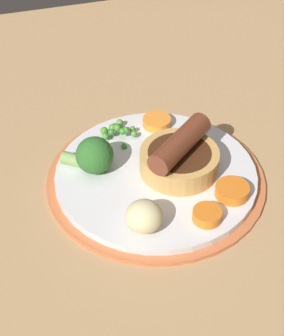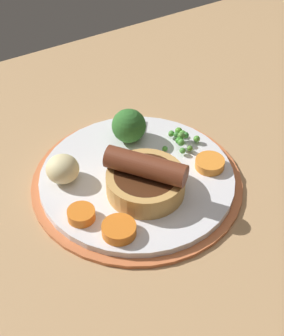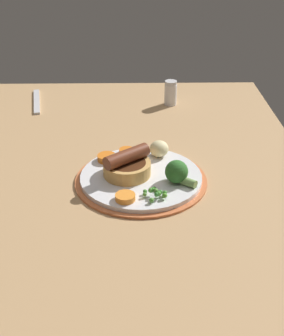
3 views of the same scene
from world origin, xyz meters
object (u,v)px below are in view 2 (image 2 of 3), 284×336
(potato_chunk_0, at_px, (63,169))
(carrot_slice_4, at_px, (119,230))
(sausage_pudding, at_px, (146,179))
(broccoli_floret_near, at_px, (129,125))
(dinner_plate, at_px, (137,181))
(carrot_slice_0, at_px, (81,214))
(pea_pile, at_px, (181,138))
(carrot_slice_2, at_px, (210,163))

(potato_chunk_0, xyz_separation_m, carrot_slice_4, (-0.02, 0.11, -0.01))
(sausage_pudding, relative_size, potato_chunk_0, 2.31)
(broccoli_floret_near, xyz_separation_m, carrot_slice_4, (0.09, 0.14, -0.02))
(dinner_plate, relative_size, broccoli_floret_near, 4.26)
(sausage_pudding, xyz_separation_m, carrot_slice_4, (0.06, 0.04, -0.01))
(potato_chunk_0, relative_size, carrot_slice_0, 1.26)
(dinner_plate, height_order, pea_pile, pea_pile)
(potato_chunk_0, distance_m, carrot_slice_2, 0.19)
(carrot_slice_0, bearing_deg, potato_chunk_0, -96.75)
(dinner_plate, relative_size, carrot_slice_2, 7.11)
(pea_pile, bearing_deg, sausage_pudding, 32.64)
(dinner_plate, relative_size, sausage_pudding, 2.79)
(carrot_slice_0, bearing_deg, carrot_slice_2, 179.83)
(carrot_slice_2, bearing_deg, broccoli_floret_near, -58.50)
(broccoli_floret_near, height_order, potato_chunk_0, broccoli_floret_near)
(pea_pile, height_order, carrot_slice_2, pea_pile)
(sausage_pudding, height_order, pea_pile, sausage_pudding)
(sausage_pudding, bearing_deg, broccoli_floret_near, -56.23)
(sausage_pudding, distance_m, carrot_slice_2, 0.09)
(sausage_pudding, height_order, carrot_slice_4, sausage_pudding)
(sausage_pudding, bearing_deg, potato_chunk_0, 10.14)
(dinner_plate, height_order, potato_chunk_0, potato_chunk_0)
(broccoli_floret_near, height_order, carrot_slice_0, broccoli_floret_near)
(broccoli_floret_near, bearing_deg, carrot_slice_0, -13.64)
(dinner_plate, distance_m, broccoli_floret_near, 0.08)
(potato_chunk_0, bearing_deg, carrot_slice_0, 83.25)
(potato_chunk_0, bearing_deg, dinner_plate, 153.82)
(sausage_pudding, relative_size, carrot_slice_0, 2.92)
(broccoli_floret_near, distance_m, carrot_slice_2, 0.12)
(dinner_plate, distance_m, carrot_slice_0, 0.10)
(pea_pile, height_order, carrot_slice_0, pea_pile)
(dinner_plate, height_order, carrot_slice_0, carrot_slice_0)
(dinner_plate, xyz_separation_m, broccoli_floret_near, (-0.03, -0.07, 0.03))
(broccoli_floret_near, bearing_deg, dinner_plate, 14.63)
(sausage_pudding, distance_m, carrot_slice_4, 0.08)
(pea_pile, xyz_separation_m, carrot_slice_2, (-0.01, 0.06, -0.00))
(dinner_plate, height_order, sausage_pudding, sausage_pudding)
(pea_pile, xyz_separation_m, potato_chunk_0, (0.16, -0.01, 0.01))
(carrot_slice_0, relative_size, carrot_slice_4, 0.83)
(potato_chunk_0, xyz_separation_m, carrot_slice_0, (0.01, 0.07, -0.01))
(potato_chunk_0, bearing_deg, sausage_pudding, 138.90)
(dinner_plate, height_order, carrot_slice_2, carrot_slice_2)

